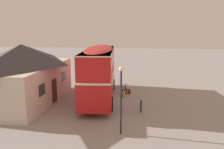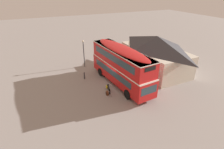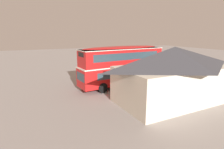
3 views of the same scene
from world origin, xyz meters
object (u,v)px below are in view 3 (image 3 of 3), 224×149
object	(u,v)px
double_decker_bus	(122,64)
backpack_on_ground	(100,80)
water_bottle_clear_plastic	(97,82)
kerb_bollard	(128,73)
street_lamp	(156,59)
touring_bicycle	(106,80)

from	to	relation	value
double_decker_bus	backpack_on_ground	world-z (taller)	double_decker_bus
water_bottle_clear_plastic	kerb_bollard	size ratio (longest dim) A/B	0.25
backpack_on_ground	double_decker_bus	bearing A→B (deg)	124.34
water_bottle_clear_plastic	double_decker_bus	bearing A→B (deg)	133.71
backpack_on_ground	water_bottle_clear_plastic	xyz separation A→B (m)	(0.54, 0.18, -0.15)
water_bottle_clear_plastic	street_lamp	bearing A→B (deg)	-178.99
water_bottle_clear_plastic	kerb_bollard	xyz separation A→B (m)	(-5.54, -1.38, 0.39)
water_bottle_clear_plastic	backpack_on_ground	bearing A→B (deg)	-161.44
backpack_on_ground	water_bottle_clear_plastic	distance (m)	0.59
water_bottle_clear_plastic	kerb_bollard	world-z (taller)	kerb_bollard
touring_bicycle	kerb_bollard	distance (m)	4.61
backpack_on_ground	touring_bicycle	bearing A→B (deg)	146.83
water_bottle_clear_plastic	touring_bicycle	bearing A→B (deg)	167.70
street_lamp	kerb_bollard	world-z (taller)	street_lamp
double_decker_bus	kerb_bollard	xyz separation A→B (m)	(-3.19, -3.84, -2.15)
backpack_on_ground	street_lamp	xyz separation A→B (m)	(-8.89, 0.02, 2.35)
double_decker_bus	touring_bicycle	bearing A→B (deg)	-63.07
double_decker_bus	water_bottle_clear_plastic	bearing A→B (deg)	-46.29
water_bottle_clear_plastic	street_lamp	xyz separation A→B (m)	(-9.44, -0.17, 2.50)
backpack_on_ground	water_bottle_clear_plastic	world-z (taller)	backpack_on_ground
backpack_on_ground	street_lamp	size ratio (longest dim) A/B	0.12
touring_bicycle	kerb_bollard	size ratio (longest dim) A/B	1.77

